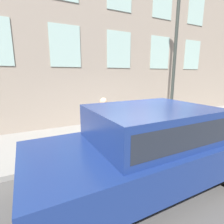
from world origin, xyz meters
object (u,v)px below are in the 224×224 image
Objects in this scene: fire_hydrant at (120,132)px; street_lamp at (177,19)px; parked_car_navy_near at (149,142)px; person at (104,116)px.

street_lamp reaches higher than fire_hydrant.
parked_car_navy_near is at bearing 166.90° from fire_hydrant.
fire_hydrant is at bearing -104.94° from person.
person is 0.30× the size of parked_car_navy_near.
fire_hydrant is 2.11m from parked_car_navy_near.
street_lamp is at bearing -51.71° from parked_car_navy_near.
parked_car_navy_near reaches higher than fire_hydrant.
person is at bearing 1.16° from parked_car_navy_near.
fire_hydrant is at bearing 98.42° from street_lamp.
street_lamp is at bearing -81.58° from fire_hydrant.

